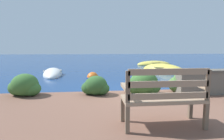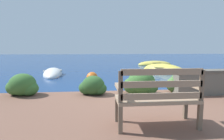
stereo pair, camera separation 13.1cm
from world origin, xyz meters
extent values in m
plane|color=navy|center=(0.00, 0.00, 0.00)|extent=(80.00, 80.00, 0.00)
cube|color=brown|center=(-0.79, -2.10, 0.42)|extent=(0.06, 0.06, 0.40)
cube|color=brown|center=(0.39, -2.10, 0.42)|extent=(0.06, 0.06, 0.40)
cube|color=brown|center=(-0.79, -2.52, 0.42)|extent=(0.06, 0.06, 0.40)
cube|color=brown|center=(0.39, -2.52, 0.42)|extent=(0.06, 0.06, 0.40)
cube|color=gray|center=(-0.20, -2.31, 0.65)|extent=(1.25, 0.48, 0.05)
cube|color=gray|center=(-0.20, -2.52, 0.75)|extent=(1.18, 0.04, 0.09)
cube|color=gray|center=(-0.20, -2.52, 0.93)|extent=(1.18, 0.04, 0.09)
cube|color=gray|center=(-0.20, -2.52, 1.10)|extent=(1.18, 0.04, 0.09)
cube|color=brown|center=(-0.79, -2.52, 0.90)|extent=(0.06, 0.04, 0.45)
cube|color=brown|center=(0.39, -2.52, 0.90)|extent=(0.06, 0.04, 0.45)
cube|color=gray|center=(-0.79, -2.31, 0.85)|extent=(0.07, 0.43, 0.05)
cube|color=gray|center=(0.39, -2.31, 0.85)|extent=(0.07, 0.43, 0.05)
cube|color=#666056|center=(1.87, -0.58, 0.51)|extent=(1.90, 0.35, 0.59)
cube|color=#565249|center=(1.87, -0.58, 0.84)|extent=(2.00, 0.39, 0.06)
ellipsoid|color=#38662D|center=(-3.02, -0.28, 0.50)|extent=(0.67, 0.60, 0.57)
ellipsoid|color=#38662D|center=(-3.21, -0.23, 0.42)|extent=(0.50, 0.45, 0.40)
ellipsoid|color=#38662D|center=(-2.86, -0.31, 0.40)|extent=(0.47, 0.42, 0.37)
ellipsoid|color=#2D5628|center=(-1.22, -0.36, 0.47)|extent=(0.59, 0.53, 0.50)
ellipsoid|color=#2D5628|center=(-1.38, -0.32, 0.40)|extent=(0.44, 0.40, 0.35)
ellipsoid|color=#2D5628|center=(-1.07, -0.39, 0.38)|extent=(0.41, 0.37, 0.32)
ellipsoid|color=#38662D|center=(0.05, -0.42, 0.53)|extent=(0.74, 0.66, 0.63)
ellipsoid|color=#38662D|center=(-0.15, -0.36, 0.44)|extent=(0.55, 0.50, 0.44)
ellipsoid|color=#38662D|center=(0.24, -0.46, 0.42)|extent=(0.51, 0.46, 0.40)
ellipsoid|color=#426B33|center=(1.25, -0.37, 0.52)|extent=(0.71, 0.64, 0.61)
ellipsoid|color=#426B33|center=(1.05, -0.32, 0.43)|extent=(0.54, 0.48, 0.43)
ellipsoid|color=#426B33|center=(1.42, -0.41, 0.42)|extent=(0.50, 0.45, 0.39)
ellipsoid|color=silver|center=(-3.49, 4.77, 0.05)|extent=(1.48, 3.01, 0.64)
torus|color=gray|center=(-3.49, 4.77, 0.22)|extent=(1.16, 1.16, 0.07)
cube|color=#846647|center=(-3.57, 5.19, 0.19)|extent=(0.79, 0.26, 0.04)
cube|color=#846647|center=(-3.43, 4.42, 0.19)|extent=(0.79, 0.26, 0.04)
ellipsoid|color=#DBC64C|center=(2.91, 5.32, 0.07)|extent=(2.57, 2.97, 0.90)
torus|color=olive|center=(2.91, 5.32, 0.31)|extent=(1.62, 1.62, 0.07)
cube|color=#846647|center=(3.16, 4.97, 0.28)|extent=(0.82, 0.63, 0.04)
cube|color=#846647|center=(2.71, 5.61, 0.28)|extent=(0.82, 0.63, 0.04)
ellipsoid|color=#DBC64C|center=(3.89, 9.75, 0.05)|extent=(2.92, 1.28, 0.65)
torus|color=olive|center=(3.89, 9.75, 0.23)|extent=(1.25, 1.25, 0.07)
cube|color=#846647|center=(3.45, 9.74, 0.20)|extent=(0.14, 0.97, 0.04)
cube|color=#846647|center=(4.25, 9.76, 0.20)|extent=(0.14, 0.97, 0.04)
sphere|color=orange|center=(-1.33, 3.09, 0.09)|extent=(0.53, 0.53, 0.53)
torus|color=navy|center=(-1.33, 3.09, 0.09)|extent=(0.58, 0.58, 0.06)
camera|label=1|loc=(-1.25, -4.86, 1.42)|focal=28.00mm
camera|label=2|loc=(-1.12, -4.87, 1.42)|focal=28.00mm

